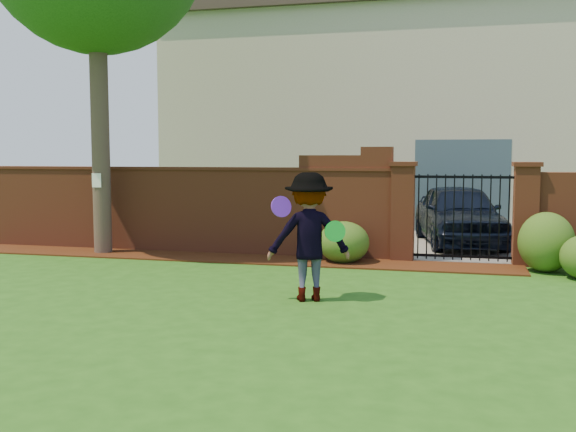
% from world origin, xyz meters
% --- Properties ---
extents(ground, '(80.00, 80.00, 0.01)m').
position_xyz_m(ground, '(0.00, 0.00, -0.01)').
color(ground, '#225314').
rests_on(ground, ground).
extents(mulch_bed, '(11.10, 1.08, 0.03)m').
position_xyz_m(mulch_bed, '(-0.95, 3.34, 0.01)').
color(mulch_bed, '#341709').
rests_on(mulch_bed, ground).
extents(brick_wall, '(8.70, 0.31, 2.16)m').
position_xyz_m(brick_wall, '(-2.01, 4.00, 0.93)').
color(brick_wall, brown).
rests_on(brick_wall, ground).
extents(pillar_left, '(0.50, 0.50, 1.88)m').
position_xyz_m(pillar_left, '(2.40, 4.00, 0.96)').
color(pillar_left, brown).
rests_on(pillar_left, ground).
extents(pillar_right, '(0.50, 0.50, 1.88)m').
position_xyz_m(pillar_right, '(4.60, 4.00, 0.96)').
color(pillar_right, brown).
rests_on(pillar_right, ground).
extents(iron_gate, '(1.78, 0.03, 1.60)m').
position_xyz_m(iron_gate, '(3.50, 4.00, 0.85)').
color(iron_gate, black).
rests_on(iron_gate, ground).
extents(driveway, '(3.20, 8.00, 0.01)m').
position_xyz_m(driveway, '(3.50, 8.00, 0.01)').
color(driveway, slate).
rests_on(driveway, ground).
extents(house, '(12.40, 6.40, 6.30)m').
position_xyz_m(house, '(1.00, 12.00, 3.16)').
color(house, beige).
rests_on(house, ground).
extents(car, '(2.34, 4.25, 1.37)m').
position_xyz_m(car, '(3.49, 6.35, 0.68)').
color(car, black).
rests_on(car, ground).
extents(paper_notice, '(0.20, 0.01, 0.28)m').
position_xyz_m(paper_notice, '(-3.60, 3.21, 1.50)').
color(paper_notice, white).
rests_on(paper_notice, tree).
extents(shrub_left, '(0.95, 0.95, 0.78)m').
position_xyz_m(shrub_left, '(1.37, 3.41, 0.39)').
color(shrub_left, '#255018').
rests_on(shrub_left, ground).
extents(shrub_middle, '(0.94, 0.94, 1.04)m').
position_xyz_m(shrub_middle, '(4.89, 3.36, 0.52)').
color(shrub_middle, '#255018').
rests_on(shrub_middle, ground).
extents(man, '(1.29, 0.98, 1.77)m').
position_xyz_m(man, '(1.43, 0.17, 0.89)').
color(man, gray).
rests_on(man, ground).
extents(frisbee_purple, '(0.28, 0.25, 0.29)m').
position_xyz_m(frisbee_purple, '(1.11, -0.11, 1.32)').
color(frisbee_purple, '#6E22D5').
rests_on(frisbee_purple, man).
extents(frisbee_green, '(0.29, 0.18, 0.29)m').
position_xyz_m(frisbee_green, '(1.80, 0.14, 0.98)').
color(frisbee_green, '#1CD432').
rests_on(frisbee_green, man).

